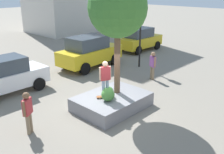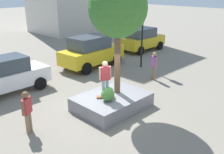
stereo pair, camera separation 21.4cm
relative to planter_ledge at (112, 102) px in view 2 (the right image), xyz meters
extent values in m
plane|color=gray|center=(-0.31, 0.19, -0.31)|extent=(120.00, 120.00, 0.00)
cube|color=gray|center=(0.00, 0.00, 0.00)|extent=(3.26, 2.38, 0.63)
cylinder|color=brown|center=(0.45, 0.10, 1.89)|extent=(0.28, 0.28, 3.16)
sphere|color=#3D7A33|center=(0.45, 0.10, 4.18)|extent=(2.56, 2.56, 2.56)
sphere|color=#4C8C3D|center=(-0.52, -0.25, 0.60)|extent=(0.58, 0.58, 0.58)
sphere|color=#3D7A33|center=(-0.22, 0.02, 0.56)|extent=(0.49, 0.49, 0.49)
cube|color=brown|center=(-0.36, 0.06, 0.38)|extent=(0.79, 0.61, 0.02)
sphere|color=beige|center=(-0.62, 0.13, 0.34)|extent=(0.06, 0.06, 0.06)
sphere|color=beige|center=(-0.53, 0.27, 0.34)|extent=(0.06, 0.06, 0.06)
sphere|color=beige|center=(-0.19, -0.15, 0.34)|extent=(0.06, 0.06, 0.06)
sphere|color=beige|center=(-0.10, -0.01, 0.34)|extent=(0.06, 0.06, 0.06)
cylinder|color=#8C9EB7|center=(-0.28, 0.03, 0.77)|extent=(0.14, 0.14, 0.77)
cylinder|color=#8C9EB7|center=(-0.45, 0.10, 0.77)|extent=(0.14, 0.14, 0.77)
cube|color=#B23338|center=(-0.36, 0.06, 1.46)|extent=(0.47, 0.34, 0.60)
cylinder|color=#D8AD8C|center=(-0.15, -0.03, 1.47)|extent=(0.09, 0.09, 0.57)
cylinder|color=#D8AD8C|center=(-0.57, 0.15, 1.47)|extent=(0.09, 0.09, 0.57)
sphere|color=#D8AD8C|center=(-0.36, 0.06, 1.88)|extent=(0.25, 0.25, 0.25)
cube|color=white|center=(-2.49, 5.22, 0.45)|extent=(4.14, 1.77, 0.83)
cube|color=#38424C|center=(-2.70, 5.22, 1.24)|extent=(2.32, 1.54, 0.74)
cylinder|color=black|center=(-1.18, 6.10, 0.04)|extent=(0.70, 0.21, 0.70)
cylinder|color=black|center=(-1.16, 4.36, 0.04)|extent=(0.70, 0.21, 0.70)
cube|color=gold|center=(3.66, 5.57, 0.55)|extent=(4.77, 2.23, 0.93)
cube|color=#38424C|center=(3.43, 5.55, 1.43)|extent=(2.71, 1.88, 0.84)
cylinder|color=black|center=(5.09, 6.64, 0.08)|extent=(0.80, 0.28, 0.79)
cylinder|color=black|center=(5.21, 4.68, 0.08)|extent=(0.80, 0.28, 0.79)
cylinder|color=black|center=(2.11, 6.45, 0.08)|extent=(0.80, 0.28, 0.79)
cylinder|color=black|center=(2.23, 4.50, 0.08)|extent=(0.80, 0.28, 0.79)
cube|color=gold|center=(9.91, 6.05, 0.48)|extent=(4.27, 1.80, 0.85)
cube|color=#38424C|center=(9.69, 6.05, 1.28)|extent=(2.39, 1.58, 0.77)
cylinder|color=black|center=(11.27, 6.95, 0.05)|extent=(0.72, 0.22, 0.72)
cylinder|color=black|center=(11.27, 5.16, 0.05)|extent=(0.72, 0.22, 0.72)
cylinder|color=black|center=(8.54, 6.94, 0.05)|extent=(0.72, 0.22, 0.72)
cylinder|color=black|center=(8.55, 5.15, 0.05)|extent=(0.72, 0.22, 0.72)
cylinder|color=black|center=(5.99, 3.07, 1.59)|extent=(0.12, 0.12, 3.81)
cube|color=black|center=(5.99, 3.07, 3.92)|extent=(0.31, 0.27, 0.85)
sphere|color=red|center=(6.00, 2.92, 4.17)|extent=(0.14, 0.14, 0.14)
sphere|color=gold|center=(6.00, 2.92, 3.89)|extent=(0.14, 0.14, 0.14)
sphere|color=green|center=(6.00, 2.92, 3.61)|extent=(0.14, 0.14, 0.14)
cylinder|color=#847056|center=(4.45, 0.83, 0.09)|extent=(0.15, 0.15, 0.81)
cylinder|color=#847056|center=(4.53, 1.00, 0.09)|extent=(0.15, 0.15, 0.81)
cube|color=#8C4C99|center=(4.49, 0.91, 0.81)|extent=(0.37, 0.50, 0.63)
cylinder|color=#9E7251|center=(4.38, 0.70, 0.83)|extent=(0.10, 0.10, 0.60)
cylinder|color=#9E7251|center=(4.59, 1.13, 0.83)|extent=(0.10, 0.10, 0.60)
sphere|color=#9E7251|center=(4.49, 0.91, 1.26)|extent=(0.26, 0.26, 0.26)
cylinder|color=#847056|center=(-3.65, 0.86, 0.09)|extent=(0.15, 0.15, 0.80)
cylinder|color=#847056|center=(-3.81, 0.76, 0.09)|extent=(0.15, 0.15, 0.80)
cube|color=#B23338|center=(-3.73, 0.81, 0.81)|extent=(0.48, 0.41, 0.63)
cylinder|color=brown|center=(-3.53, 0.94, 0.82)|extent=(0.10, 0.10, 0.59)
cylinder|color=brown|center=(-3.93, 0.68, 0.82)|extent=(0.10, 0.10, 0.59)
sphere|color=brown|center=(-3.73, 0.81, 1.25)|extent=(0.26, 0.26, 0.26)
camera|label=1|loc=(-7.76, -7.39, 5.03)|focal=40.93mm
camera|label=2|loc=(-7.61, -7.54, 5.03)|focal=40.93mm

